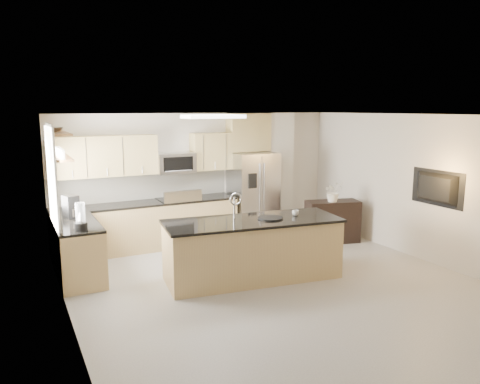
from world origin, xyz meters
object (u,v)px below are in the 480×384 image
kettle (80,218)px  coffee_maker (71,207)px  credenza (332,221)px  blender (81,219)px  platter (270,218)px  bowl (55,128)px  refrigerator (253,194)px  range (179,221)px  microwave (175,163)px  island (253,249)px  television (434,188)px  flower_vase (334,186)px  cup (295,213)px

kettle → coffee_maker: (-0.07, 0.53, 0.07)m
credenza → blender: (-4.93, -0.40, 0.68)m
platter → bowl: size_ratio=1.16×
bowl → refrigerator: bearing=7.9°
platter → blender: bearing=164.7°
blender → range: bearing=38.3°
credenza → kettle: 4.92m
microwave → coffee_maker: bearing=-158.1°
credenza → bowl: bowl is taller
refrigerator → coffee_maker: refrigerator is taller
range → credenza: 3.11m
island → bowl: (-2.67, 1.75, 1.89)m
blender → coffee_maker: bearing=91.2°
blender → television: 5.78m
range → refrigerator: bearing=-1.6°
platter → flower_vase: (2.09, 1.09, 0.19)m
coffee_maker → kettle: bearing=-82.4°
microwave → credenza: size_ratio=0.71×
refrigerator → flower_vase: 1.72m
flower_vase → bowl: bearing=171.8°
platter → refrigerator: bearing=67.9°
refrigerator → television: 3.62m
cup → bowl: size_ratio=0.33×
platter → television: television is taller
range → microwave: microwave is taller
cup → range: bearing=116.4°
refrigerator → cup: (-0.48, -2.34, 0.12)m
blender → flower_vase: bearing=3.8°
refrigerator → television: size_ratio=1.65×
microwave → platter: (0.70, -2.53, -0.65)m
credenza → coffee_maker: (-4.95, 0.52, 0.67)m
range → credenza: bearing=-23.4°
blender → bowl: (-0.17, 1.05, 1.28)m
refrigerator → island: (-1.24, -2.29, -0.40)m
kettle → blender: bearing=-97.2°
range → platter: bearing=-73.7°
cup → blender: (-3.26, 0.75, 0.09)m
island → coffee_maker: island is taller
kettle → television: size_ratio=0.22×
microwave → refrigerator: microwave is taller
kettle → refrigerator: bearing=18.0°
blender → kettle: size_ratio=1.75×
range → credenza: (2.86, -1.24, -0.05)m
microwave → credenza: bearing=-25.5°
blender → television: size_ratio=0.39×
microwave → kettle: size_ratio=3.15×
island → kettle: (-2.44, 1.09, 0.54)m
range → television: bearing=-41.6°
flower_vase → television: size_ratio=0.58×
range → flower_vase: 3.16m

